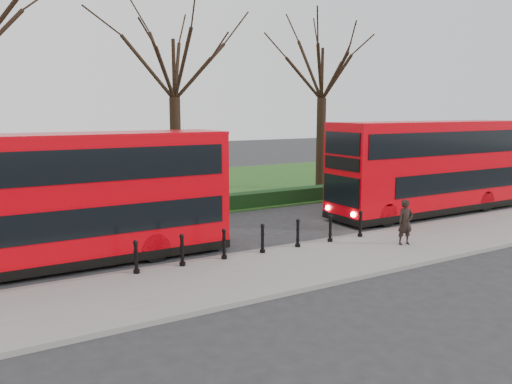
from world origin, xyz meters
TOP-DOWN VIEW (x-y plane):
  - ground at (0.00, 0.00)m, footprint 120.00×120.00m
  - pavement at (0.00, -3.00)m, footprint 60.00×4.00m
  - kerb at (0.00, -1.00)m, footprint 60.00×0.25m
  - grass_verge at (0.00, 15.00)m, footprint 60.00×18.00m
  - hedge at (0.00, 6.80)m, footprint 60.00×0.90m
  - yellow_line_outer at (0.00, -0.70)m, footprint 60.00×0.10m
  - yellow_line_inner at (0.00, -0.50)m, footprint 60.00×0.10m
  - tree_mid at (2.00, 10.00)m, footprint 6.78×6.78m
  - tree_right at (12.00, 10.00)m, footprint 6.88×6.88m
  - bollard_row at (0.81, -1.35)m, footprint 9.25×0.15m
  - bus_lead at (-5.39, 1.08)m, footprint 11.04×2.53m
  - bus_rear at (12.05, 1.01)m, footprint 11.55×2.65m
  - pedestrian at (6.00, -3.10)m, footprint 0.70×0.53m

SIDE VIEW (x-z plane):
  - ground at x=0.00m, z-range 0.00..0.00m
  - yellow_line_outer at x=0.00m, z-range 0.00..0.01m
  - yellow_line_inner at x=0.00m, z-range 0.00..0.01m
  - grass_verge at x=0.00m, z-range 0.00..0.06m
  - pavement at x=0.00m, z-range 0.00..0.15m
  - kerb at x=0.00m, z-range -0.01..0.15m
  - hedge at x=0.00m, z-range 0.00..0.80m
  - bollard_row at x=0.81m, z-range 0.15..1.15m
  - pedestrian at x=6.00m, z-range 0.15..1.87m
  - bus_lead at x=-5.39m, z-range 0.02..4.41m
  - bus_rear at x=12.05m, z-range 0.02..4.61m
  - tree_mid at x=2.00m, z-range 2.40..13.00m
  - tree_right at x=12.00m, z-range 2.44..13.19m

